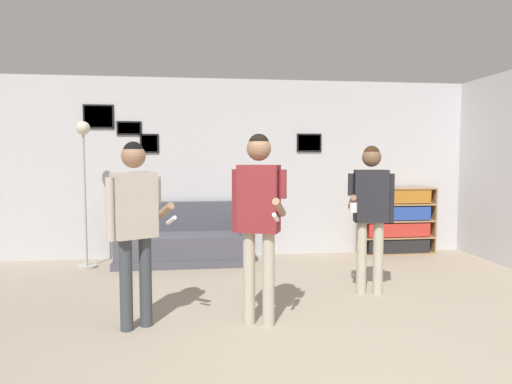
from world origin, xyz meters
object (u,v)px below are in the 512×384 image
(couch, at_px, (182,243))
(person_player_foreground_left, at_px, (135,215))
(floor_lamp, at_px, (84,171))
(person_player_foreground_center, at_px, (259,208))
(person_watcher_holding_cup, at_px, (371,204))
(bookshelf, at_px, (396,221))
(drinking_cup, at_px, (387,185))

(couch, relative_size, person_player_foreground_left, 1.14)
(floor_lamp, height_order, person_player_foreground_center, floor_lamp)
(floor_lamp, relative_size, person_watcher_holding_cup, 1.22)
(bookshelf, distance_m, floor_lamp, 4.71)
(bookshelf, height_order, drinking_cup, drinking_cup)
(bookshelf, distance_m, person_player_foreground_center, 3.82)
(couch, relative_size, drinking_cup, 19.41)
(person_player_foreground_left, relative_size, drinking_cup, 17.06)
(couch, bearing_deg, person_watcher_holding_cup, -40.74)
(floor_lamp, bearing_deg, person_player_foreground_left, -67.61)
(floor_lamp, relative_size, person_player_foreground_left, 1.22)
(person_player_foreground_center, bearing_deg, floor_lamp, 130.29)
(person_player_foreground_left, bearing_deg, drinking_cup, 38.29)
(bookshelf, xyz_separation_m, drinking_cup, (-0.16, -0.00, 0.57))
(floor_lamp, distance_m, person_player_foreground_left, 2.61)
(person_player_foreground_center, relative_size, drinking_cup, 17.81)
(bookshelf, distance_m, drinking_cup, 0.59)
(drinking_cup, bearing_deg, couch, -176.39)
(person_player_foreground_left, height_order, person_watcher_holding_cup, person_player_foreground_left)
(person_player_foreground_left, relative_size, person_player_foreground_center, 0.96)
(person_player_foreground_left, distance_m, person_player_foreground_center, 1.08)
(bookshelf, height_order, person_watcher_holding_cup, person_watcher_holding_cup)
(person_player_foreground_left, xyz_separation_m, person_watcher_holding_cup, (2.42, 0.73, -0.01))
(person_watcher_holding_cup, relative_size, drinking_cup, 16.99)
(couch, distance_m, bookshelf, 3.34)
(bookshelf, xyz_separation_m, person_watcher_holding_cup, (-1.22, -2.01, 0.48))
(floor_lamp, xyz_separation_m, person_player_foreground_center, (2.07, -2.44, -0.27))
(person_watcher_holding_cup, bearing_deg, person_player_foreground_left, -163.23)
(drinking_cup, bearing_deg, person_watcher_holding_cup, -117.64)
(floor_lamp, distance_m, drinking_cup, 4.48)
(couch, relative_size, floor_lamp, 0.94)
(couch, relative_size, person_watcher_holding_cup, 1.14)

